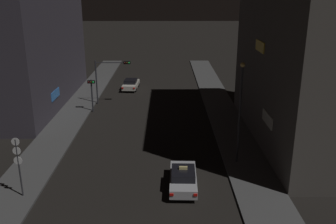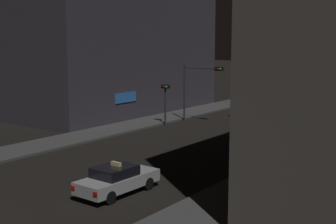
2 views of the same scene
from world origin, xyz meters
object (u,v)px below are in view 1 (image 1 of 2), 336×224
object	(u,v)px
taxi	(183,178)
traffic_light_left_kerb	(92,89)
traffic_light_overhead	(109,73)
far_car	(131,84)
street_lamp_near_block	(240,106)
sign_pole_left	(18,162)

from	to	relation	value
taxi	traffic_light_left_kerb	world-z (taller)	traffic_light_left_kerb
taxi	traffic_light_left_kerb	bearing A→B (deg)	119.29
traffic_light_overhead	far_car	bearing A→B (deg)	75.23
traffic_light_overhead	street_lamp_near_block	world-z (taller)	street_lamp_near_block
street_lamp_near_block	sign_pole_left	bearing A→B (deg)	-161.62
far_car	street_lamp_near_block	bearing A→B (deg)	-65.62
far_car	traffic_light_overhead	xyz separation A→B (m)	(-1.80, -6.82, 3.06)
traffic_light_overhead	street_lamp_near_block	size ratio (longest dim) A/B	0.66
taxi	street_lamp_near_block	size ratio (longest dim) A/B	0.57
sign_pole_left	far_car	bearing A→B (deg)	80.61
far_car	traffic_light_overhead	world-z (taller)	traffic_light_overhead
traffic_light_left_kerb	street_lamp_near_block	world-z (taller)	street_lamp_near_block
far_car	traffic_light_left_kerb	distance (m)	10.59
traffic_light_overhead	sign_pole_left	bearing A→B (deg)	-97.60
taxi	sign_pole_left	world-z (taller)	sign_pole_left
traffic_light_overhead	traffic_light_left_kerb	xyz separation A→B (m)	(-1.57, -3.03, -1.14)
taxi	street_lamp_near_block	distance (m)	6.97
sign_pole_left	street_lamp_near_block	size ratio (longest dim) A/B	0.52
sign_pole_left	street_lamp_near_block	world-z (taller)	street_lamp_near_block
taxi	far_car	distance (m)	27.18
far_car	sign_pole_left	distance (m)	28.23
taxi	traffic_light_left_kerb	size ratio (longest dim) A/B	1.22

